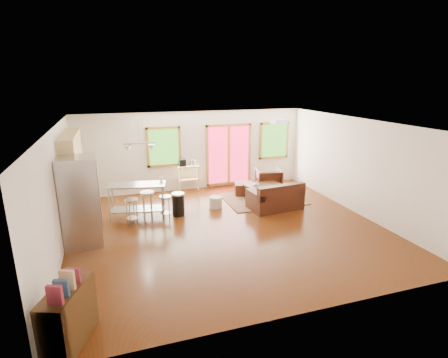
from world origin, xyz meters
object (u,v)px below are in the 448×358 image
object	(u,v)px
kitchen_cart	(187,169)
refrigerator	(81,201)
island	(137,195)
armchair	(268,179)
ottoman	(244,189)
coffee_table	(263,186)
rug	(263,199)
loveseat	(276,198)

from	to	relation	value
kitchen_cart	refrigerator	bearing A→B (deg)	-134.39
refrigerator	island	bearing A→B (deg)	39.79
armchair	kitchen_cart	distance (m)	2.71
armchair	ottoman	world-z (taller)	armchair
coffee_table	refrigerator	size ratio (longest dim) A/B	0.60
refrigerator	island	distance (m)	1.77
coffee_table	refrigerator	xyz separation A→B (m)	(-5.13, -1.61, 0.62)
rug	coffee_table	size ratio (longest dim) A/B	1.94
loveseat	refrigerator	world-z (taller)	refrigerator
loveseat	island	world-z (taller)	island
loveseat	kitchen_cart	world-z (taller)	kitchen_cart
rug	kitchen_cart	size ratio (longest dim) A/B	2.17
rug	loveseat	xyz separation A→B (m)	(-0.00, -0.88, 0.30)
armchair	island	xyz separation A→B (m)	(-4.34, -1.13, 0.24)
loveseat	rug	bearing A→B (deg)	83.80
rug	coffee_table	distance (m)	0.39
loveseat	ottoman	distance (m)	1.56
coffee_table	armchair	world-z (taller)	armchair
coffee_table	refrigerator	distance (m)	5.41
rug	ottoman	world-z (taller)	ottoman
loveseat	island	size ratio (longest dim) A/B	0.99
island	coffee_table	bearing A→B (deg)	6.52
refrigerator	kitchen_cart	world-z (taller)	refrigerator
island	kitchen_cart	size ratio (longest dim) A/B	1.46
coffee_table	ottoman	size ratio (longest dim) A/B	2.10
coffee_table	ottoman	distance (m)	0.72
ottoman	rug	bearing A→B (deg)	-57.72
armchair	coffee_table	bearing A→B (deg)	67.38
refrigerator	kitchen_cart	bearing A→B (deg)	43.00
ottoman	refrigerator	world-z (taller)	refrigerator
armchair	kitchen_cart	world-z (taller)	kitchen_cart
refrigerator	ottoman	bearing A→B (deg)	21.96
ottoman	kitchen_cart	size ratio (longest dim) A/B	0.53
armchair	loveseat	bearing A→B (deg)	84.47
armchair	island	distance (m)	4.49
rug	island	size ratio (longest dim) A/B	1.49
armchair	ottoman	xyz separation A→B (m)	(-0.93, -0.16, -0.22)
ottoman	refrigerator	distance (m)	5.22
armchair	refrigerator	distance (m)	6.10
rug	armchair	world-z (taller)	armchair
loveseat	island	distance (m)	3.85
armchair	island	size ratio (longest dim) A/B	0.52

